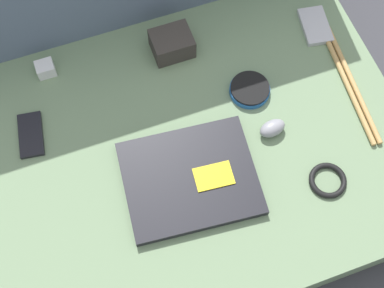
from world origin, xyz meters
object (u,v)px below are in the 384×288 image
Objects in this scene: laptop at (190,178)px; phone_silver at (31,135)px; computer_mouse at (272,128)px; speaker_puck at (250,90)px; charger_brick at (45,69)px; phone_black at (315,26)px; camera_pouch at (172,44)px.

phone_silver is at bearing 149.30° from laptop.
computer_mouse reaches higher than laptop.
speaker_puck is at bearing 43.76° from laptop.
phone_silver is (-0.55, 0.07, -0.01)m from speaker_puck.
computer_mouse is at bearing -86.14° from speaker_puck.
charger_brick is (0.08, 0.17, 0.01)m from phone_silver.
computer_mouse is 0.57× the size of phone_black.
computer_mouse is at bearing -10.35° from phone_silver.
speaker_puck is 2.26× the size of charger_brick.
speaker_puck is (0.22, 0.18, -0.00)m from laptop.
phone_black is 0.39m from camera_pouch.
laptop is at bearing -58.47° from charger_brick.
speaker_puck is (-0.01, 0.12, -0.01)m from computer_mouse.
speaker_puck is 0.56m from phone_silver.
camera_pouch is (0.08, 0.36, 0.02)m from laptop.
phone_silver is at bearing -115.42° from charger_brick.
computer_mouse is at bearing -63.70° from camera_pouch.
phone_black is (0.24, 0.13, -0.00)m from speaker_puck.
computer_mouse is 0.34m from phone_black.
speaker_puck reaches higher than phone_black.
computer_mouse reaches higher than charger_brick.
phone_silver is 0.80m from phone_black.
phone_black is (0.24, 0.25, -0.01)m from computer_mouse.
laptop is 0.24m from computer_mouse.
speaker_puck is at bearing 85.72° from computer_mouse.
speaker_puck is 0.28m from phone_black.
speaker_puck is 0.53m from charger_brick.
phone_silver is 0.99× the size of phone_black.
laptop is at bearing -102.32° from camera_pouch.
phone_black is at bearing 12.63° from phone_silver.
computer_mouse is 0.59m from phone_silver.
charger_brick is at bearing 135.49° from computer_mouse.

